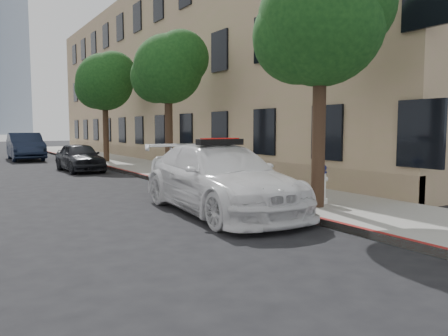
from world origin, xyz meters
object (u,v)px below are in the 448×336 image
parked_car_far (25,146)px  traffic_cone (266,180)px  fire_hydrant (320,184)px  police_car (220,178)px  parked_car_mid (80,157)px

parked_car_far → traffic_cone: bearing=-77.8°
fire_hydrant → traffic_cone: 2.19m
police_car → traffic_cone: bearing=31.2°
parked_car_far → traffic_cone: 19.33m
parked_car_mid → traffic_cone: size_ratio=5.42×
police_car → parked_car_far: (-1.48, 20.12, 0.04)m
fire_hydrant → parked_car_mid: bearing=106.1°
police_car → traffic_cone: police_car is taller
parked_car_mid → parked_car_far: (-1.06, 8.77, 0.18)m
parked_car_mid → fire_hydrant: bearing=-79.9°
police_car → traffic_cone: size_ratio=7.94×
parked_car_mid → traffic_cone: 10.53m
parked_car_mid → fire_hydrant: parked_car_mid is taller
police_car → traffic_cone: 2.53m
parked_car_mid → traffic_cone: parked_car_mid is taller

